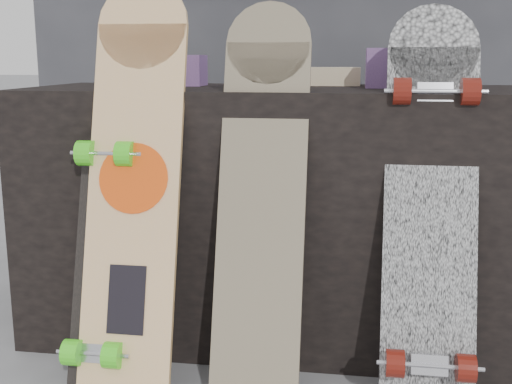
% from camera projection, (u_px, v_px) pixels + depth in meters
% --- Properties ---
extents(vendor_table, '(1.60, 0.60, 0.80)m').
position_uv_depth(vendor_table, '(283.00, 212.00, 2.08)').
color(vendor_table, black).
rests_on(vendor_table, ground).
extents(booth, '(2.40, 0.22, 2.20)m').
position_uv_depth(booth, '(306.00, 8.00, 2.75)').
color(booth, '#333439').
rests_on(booth, ground).
extents(merch_box_purple, '(0.18, 0.12, 0.10)m').
position_uv_depth(merch_box_purple, '(177.00, 70.00, 2.13)').
color(merch_box_purple, '#623C7B').
rests_on(merch_box_purple, vendor_table).
extents(merch_box_small, '(0.14, 0.14, 0.12)m').
position_uv_depth(merch_box_small, '(389.00, 68.00, 1.99)').
color(merch_box_small, '#623C7B').
rests_on(merch_box_small, vendor_table).
extents(merch_box_flat, '(0.22, 0.10, 0.06)m').
position_uv_depth(merch_box_flat, '(327.00, 76.00, 2.15)').
color(merch_box_flat, '#D1B78C').
rests_on(merch_box_flat, vendor_table).
extents(longboard_geisha, '(0.26, 0.34, 1.11)m').
position_uv_depth(longboard_geisha, '(135.00, 173.00, 1.75)').
color(longboard_geisha, beige).
rests_on(longboard_geisha, ground).
extents(longboard_celtic, '(0.23, 0.34, 1.05)m').
position_uv_depth(longboard_celtic, '(262.00, 186.00, 1.71)').
color(longboard_celtic, tan).
rests_on(longboard_celtic, ground).
extents(longboard_cascadia, '(0.24, 0.38, 1.04)m').
position_uv_depth(longboard_cascadia, '(431.00, 198.00, 1.67)').
color(longboard_cascadia, silver).
rests_on(longboard_cascadia, ground).
extents(skateboard_dark, '(0.18, 0.32, 0.81)m').
position_uv_depth(skateboard_dark, '(106.00, 235.00, 1.78)').
color(skateboard_dark, black).
rests_on(skateboard_dark, ground).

